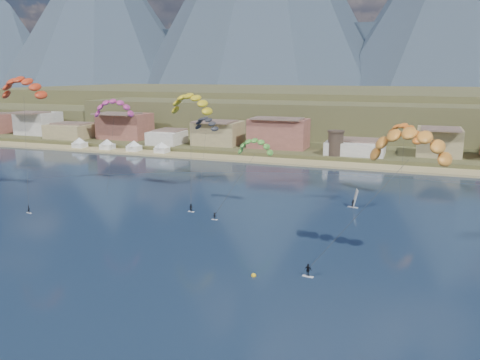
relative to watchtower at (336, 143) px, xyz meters
The scene contains 16 objects.
ground 114.29m from the watchtower, 92.51° to the right, with size 2400.00×2400.00×0.00m, color #0E1D32.
beach 11.25m from the watchtower, 122.01° to the right, with size 2200.00×12.00×0.90m.
land 446.07m from the watchtower, 90.64° to the left, with size 2200.00×900.00×4.00m.
foothills 119.77m from the watchtower, 81.65° to the left, with size 940.00×210.00×18.00m.
town 45.73m from the watchtower, 169.92° to the left, with size 400.00×24.00×12.00m.
watchtower is the anchor object (origin of this frame).
beach_tents 81.69m from the watchtower, behind, with size 43.40×6.40×5.00m.
kitesurfer_red 99.24m from the watchtower, 129.40° to the right, with size 16.31×14.87×31.29m.
kitesurfer_yellow 67.13m from the watchtower, 113.28° to the right, with size 13.05×17.53×27.66m.
kitesurfer_orange 93.69m from the watchtower, 74.54° to the right, with size 20.24×13.47×25.26m.
kitesurfer_green 66.30m from the watchtower, 96.64° to the right, with size 9.66×13.92×18.46m.
distant_kite_pink 77.61m from the watchtower, 128.96° to the right, with size 11.18×7.74×24.73m.
distant_kite_dark 50.93m from the watchtower, 128.06° to the right, with size 9.36×7.38×19.17m.
distant_kite_orange 50.81m from the watchtower, 62.48° to the right, with size 10.32×9.98×19.82m.
windsurfer 59.56m from the watchtower, 76.83° to the right, with size 2.48×2.70×4.19m.
buoy 101.77m from the watchtower, 87.59° to the right, with size 0.75×0.75×0.75m.
Camera 1 is at (30.40, -51.42, 29.67)m, focal length 36.16 mm.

